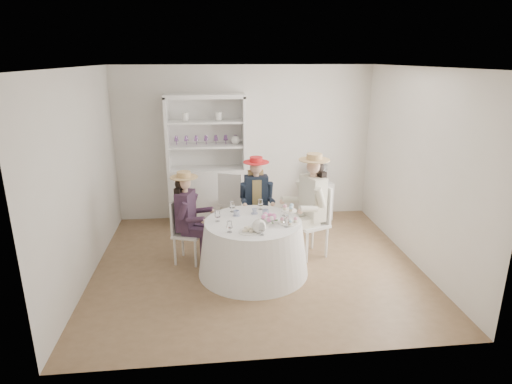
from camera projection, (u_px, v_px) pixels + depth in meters
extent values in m
plane|color=brown|center=(257.00, 264.00, 6.09)|extent=(4.50, 4.50, 0.00)
plane|color=white|center=(257.00, 67.00, 5.27)|extent=(4.50, 4.50, 0.00)
plane|color=silver|center=(244.00, 144.00, 7.58)|extent=(4.50, 0.00, 4.50)
plane|color=silver|center=(282.00, 231.00, 3.78)|extent=(4.50, 0.00, 4.50)
plane|color=silver|center=(82.00, 178.00, 5.45)|extent=(0.00, 4.50, 4.50)
plane|color=silver|center=(418.00, 168.00, 5.91)|extent=(0.00, 4.50, 4.50)
cone|color=white|center=(253.00, 247.00, 5.78)|extent=(1.49, 1.49, 0.72)
cylinder|color=white|center=(253.00, 222.00, 5.66)|extent=(1.29, 1.29, 0.02)
cube|color=silver|center=(208.00, 195.00, 7.53)|extent=(1.35, 0.57, 0.99)
cube|color=silver|center=(206.00, 131.00, 7.40)|extent=(1.33, 0.11, 1.22)
cube|color=silver|center=(205.00, 96.00, 7.01)|extent=(1.35, 0.57, 0.07)
cube|color=silver|center=(167.00, 133.00, 7.13)|extent=(0.07, 0.50, 1.22)
cube|color=silver|center=(244.00, 132.00, 7.26)|extent=(0.07, 0.50, 1.22)
cube|color=silver|center=(206.00, 146.00, 7.26)|extent=(1.26, 0.51, 0.03)
cube|color=silver|center=(205.00, 122.00, 7.14)|extent=(1.26, 0.51, 0.03)
sphere|color=white|center=(235.00, 140.00, 7.28)|extent=(0.15, 0.15, 0.15)
cube|color=silver|center=(317.00, 200.00, 7.78)|extent=(0.50, 0.50, 0.69)
cylinder|color=black|center=(318.00, 173.00, 7.63)|extent=(0.33, 0.33, 0.31)
cube|color=silver|center=(188.00, 234.00, 6.06)|extent=(0.48, 0.48, 0.04)
cylinder|color=silver|center=(195.00, 253.00, 5.95)|extent=(0.03, 0.03, 0.42)
cylinder|color=silver|center=(202.00, 244.00, 6.23)|extent=(0.03, 0.03, 0.42)
cylinder|color=silver|center=(175.00, 251.00, 6.01)|extent=(0.03, 0.03, 0.42)
cylinder|color=silver|center=(183.00, 243.00, 6.29)|extent=(0.03, 0.03, 0.42)
cube|color=silver|center=(176.00, 216.00, 6.01)|extent=(0.14, 0.35, 0.47)
cube|color=black|center=(186.00, 211.00, 5.95)|extent=(0.28, 0.38, 0.55)
cube|color=black|center=(194.00, 232.00, 5.93)|extent=(0.34, 0.22, 0.11)
cylinder|color=black|center=(203.00, 251.00, 5.99)|extent=(0.09, 0.09, 0.44)
cylinder|color=black|center=(183.00, 211.00, 5.74)|extent=(0.18, 0.13, 0.26)
cube|color=black|center=(198.00, 227.00, 6.09)|extent=(0.34, 0.22, 0.11)
cylinder|color=black|center=(207.00, 246.00, 6.15)|extent=(0.09, 0.09, 0.44)
cylinder|color=black|center=(193.00, 202.00, 6.11)|extent=(0.18, 0.13, 0.26)
cylinder|color=#D8A889|center=(185.00, 190.00, 5.86)|extent=(0.09, 0.09, 0.08)
sphere|color=#D8A889|center=(184.00, 183.00, 5.83)|extent=(0.18, 0.18, 0.18)
sphere|color=black|center=(181.00, 184.00, 5.85)|extent=(0.18, 0.18, 0.18)
cube|color=black|center=(180.00, 199.00, 5.92)|extent=(0.14, 0.24, 0.36)
cylinder|color=tan|center=(184.00, 177.00, 5.81)|extent=(0.38, 0.38, 0.01)
cylinder|color=tan|center=(184.00, 174.00, 5.80)|extent=(0.19, 0.19, 0.08)
cube|color=silver|center=(256.00, 216.00, 6.68)|extent=(0.40, 0.40, 0.04)
cylinder|color=silver|center=(247.00, 234.00, 6.58)|extent=(0.04, 0.04, 0.43)
cylinder|color=silver|center=(268.00, 233.00, 6.62)|extent=(0.04, 0.04, 0.43)
cylinder|color=silver|center=(245.00, 226.00, 6.88)|extent=(0.04, 0.04, 0.43)
cylinder|color=silver|center=(265.00, 225.00, 6.92)|extent=(0.04, 0.04, 0.43)
cube|color=silver|center=(255.00, 197.00, 6.77)|extent=(0.37, 0.03, 0.49)
cube|color=#17202F|center=(256.00, 194.00, 6.59)|extent=(0.36, 0.20, 0.57)
cube|color=tan|center=(256.00, 194.00, 6.59)|extent=(0.14, 0.22, 0.49)
cube|color=#17202F|center=(251.00, 214.00, 6.54)|extent=(0.13, 0.34, 0.12)
cylinder|color=#17202F|center=(253.00, 236.00, 6.50)|extent=(0.10, 0.10, 0.45)
cylinder|color=#17202F|center=(243.00, 191.00, 6.51)|extent=(0.09, 0.17, 0.27)
cube|color=#17202F|center=(263.00, 214.00, 6.56)|extent=(0.13, 0.34, 0.12)
cylinder|color=#17202F|center=(264.00, 235.00, 6.52)|extent=(0.10, 0.10, 0.45)
cylinder|color=#17202F|center=(270.00, 190.00, 6.56)|extent=(0.09, 0.17, 0.27)
cylinder|color=#D8A889|center=(256.00, 175.00, 6.50)|extent=(0.09, 0.09, 0.08)
sphere|color=#D8A889|center=(256.00, 168.00, 6.47)|extent=(0.19, 0.19, 0.19)
sphere|color=tan|center=(256.00, 168.00, 6.51)|extent=(0.19, 0.19, 0.19)
cube|color=tan|center=(256.00, 182.00, 6.61)|extent=(0.24, 0.08, 0.37)
cylinder|color=red|center=(256.00, 162.00, 6.44)|extent=(0.39, 0.39, 0.01)
cylinder|color=red|center=(256.00, 160.00, 6.43)|extent=(0.20, 0.20, 0.08)
cube|color=silver|center=(310.00, 224.00, 6.23)|extent=(0.57, 0.57, 0.04)
cylinder|color=silver|center=(293.00, 238.00, 6.37)|extent=(0.04, 0.04, 0.48)
cylinder|color=silver|center=(307.00, 247.00, 6.08)|extent=(0.04, 0.04, 0.48)
cylinder|color=silver|center=(312.00, 234.00, 6.53)|extent=(0.04, 0.04, 0.48)
cylinder|color=silver|center=(326.00, 242.00, 6.24)|extent=(0.04, 0.04, 0.48)
cube|color=silver|center=(322.00, 203.00, 6.23)|extent=(0.19, 0.40, 0.55)
cube|color=beige|center=(313.00, 198.00, 6.11)|extent=(0.35, 0.45, 0.63)
cube|color=beige|center=(299.00, 218.00, 6.22)|extent=(0.40, 0.27, 0.13)
cylinder|color=beige|center=(290.00, 241.00, 6.25)|extent=(0.11, 0.11, 0.50)
cylinder|color=beige|center=(301.00, 189.00, 6.26)|extent=(0.21, 0.16, 0.30)
cube|color=beige|center=(307.00, 223.00, 6.06)|extent=(0.40, 0.27, 0.13)
cylinder|color=beige|center=(297.00, 246.00, 6.09)|extent=(0.11, 0.11, 0.50)
cylinder|color=beige|center=(320.00, 198.00, 5.88)|extent=(0.21, 0.16, 0.30)
cylinder|color=#D8A889|center=(314.00, 175.00, 6.01)|extent=(0.10, 0.10, 0.09)
sphere|color=#D8A889|center=(314.00, 167.00, 5.98)|extent=(0.21, 0.21, 0.21)
sphere|color=black|center=(317.00, 167.00, 6.00)|extent=(0.21, 0.21, 0.21)
cube|color=black|center=(318.00, 185.00, 6.10)|extent=(0.18, 0.28, 0.42)
cylinder|color=tan|center=(314.00, 160.00, 5.95)|extent=(0.44, 0.44, 0.01)
cylinder|color=tan|center=(314.00, 157.00, 5.93)|extent=(0.22, 0.22, 0.09)
cube|color=silver|center=(234.00, 203.00, 7.20)|extent=(0.55, 0.55, 0.04)
cylinder|color=silver|center=(247.00, 214.00, 7.38)|extent=(0.04, 0.04, 0.47)
cylinder|color=silver|center=(228.00, 212.00, 7.47)|extent=(0.04, 0.04, 0.47)
cylinder|color=silver|center=(240.00, 221.00, 7.07)|extent=(0.04, 0.04, 0.47)
cylinder|color=silver|center=(221.00, 219.00, 7.16)|extent=(0.04, 0.04, 0.47)
cube|color=silver|center=(230.00, 190.00, 6.94)|extent=(0.38, 0.18, 0.53)
imported|color=white|center=(237.00, 213.00, 5.84)|extent=(0.11, 0.11, 0.07)
imported|color=white|center=(254.00, 211.00, 5.92)|extent=(0.09, 0.09, 0.07)
imported|color=white|center=(266.00, 213.00, 5.86)|extent=(0.12, 0.12, 0.07)
imported|color=white|center=(270.00, 218.00, 5.69)|extent=(0.21, 0.21, 0.05)
sphere|color=pink|center=(273.00, 218.00, 5.56)|extent=(0.06, 0.06, 0.06)
sphere|color=white|center=(272.00, 217.00, 5.59)|extent=(0.06, 0.06, 0.06)
sphere|color=pink|center=(270.00, 216.00, 5.60)|extent=(0.06, 0.06, 0.06)
sphere|color=white|center=(267.00, 216.00, 5.61)|extent=(0.06, 0.06, 0.06)
sphere|color=pink|center=(266.00, 217.00, 5.59)|extent=(0.06, 0.06, 0.06)
sphere|color=white|center=(265.00, 218.00, 5.57)|extent=(0.06, 0.06, 0.06)
sphere|color=pink|center=(265.00, 218.00, 5.54)|extent=(0.06, 0.06, 0.06)
sphere|color=white|center=(266.00, 219.00, 5.51)|extent=(0.06, 0.06, 0.06)
sphere|color=pink|center=(269.00, 219.00, 5.51)|extent=(0.06, 0.06, 0.06)
sphere|color=white|center=(271.00, 219.00, 5.51)|extent=(0.06, 0.06, 0.06)
sphere|color=pink|center=(272.00, 218.00, 5.53)|extent=(0.06, 0.06, 0.06)
sphere|color=white|center=(259.00, 226.00, 5.28)|extent=(0.18, 0.18, 0.18)
cylinder|color=white|center=(268.00, 225.00, 5.29)|extent=(0.10, 0.03, 0.08)
cylinder|color=white|center=(259.00, 219.00, 5.26)|extent=(0.04, 0.04, 0.02)
cylinder|color=white|center=(249.00, 231.00, 5.31)|extent=(0.25, 0.25, 0.01)
cube|color=beige|center=(245.00, 231.00, 5.28)|extent=(0.06, 0.04, 0.03)
cube|color=beige|center=(249.00, 229.00, 5.30)|extent=(0.07, 0.05, 0.03)
cube|color=beige|center=(252.00, 229.00, 5.33)|extent=(0.07, 0.06, 0.03)
cube|color=beige|center=(247.00, 228.00, 5.34)|extent=(0.07, 0.07, 0.03)
cube|color=beige|center=(251.00, 231.00, 5.27)|extent=(0.06, 0.07, 0.03)
cylinder|color=white|center=(289.00, 223.00, 5.59)|extent=(0.27, 0.27, 0.01)
cylinder|color=white|center=(289.00, 217.00, 5.56)|extent=(0.02, 0.02, 0.18)
cylinder|color=white|center=(289.00, 211.00, 5.54)|extent=(0.20, 0.20, 0.01)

